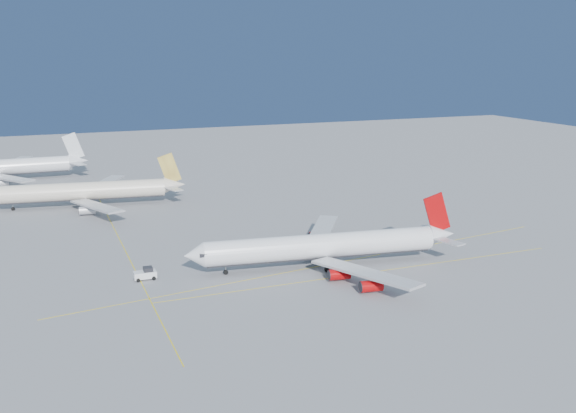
% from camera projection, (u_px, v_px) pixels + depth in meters
% --- Properties ---
extents(ground, '(500.00, 500.00, 0.00)m').
position_uv_depth(ground, '(320.00, 256.00, 143.21)').
color(ground, slate).
rests_on(ground, ground).
extents(taxiway_lines, '(118.86, 140.00, 0.02)m').
position_uv_depth(taxiway_lines, '(249.00, 255.00, 143.63)').
color(taxiway_lines, yellow).
rests_on(taxiway_lines, ground).
extents(airliner_virgin, '(59.62, 53.15, 14.72)m').
position_uv_depth(airliner_virgin, '(327.00, 246.00, 135.27)').
color(airliner_virgin, white).
rests_on(airliner_virgin, ground).
extents(airliner_etihad, '(57.68, 52.88, 15.06)m').
position_uv_depth(airliner_etihad, '(87.00, 191.00, 187.68)').
color(airliner_etihad, beige).
rests_on(airliner_etihad, ground).
extents(airliner_third, '(59.66, 55.19, 16.05)m').
position_uv_depth(airliner_third, '(0.00, 167.00, 224.34)').
color(airliner_third, white).
rests_on(airliner_third, ground).
extents(pushback_tug, '(4.42, 2.71, 2.48)m').
position_uv_depth(pushback_tug, '(146.00, 274.00, 128.13)').
color(pushback_tug, white).
rests_on(pushback_tug, ground).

